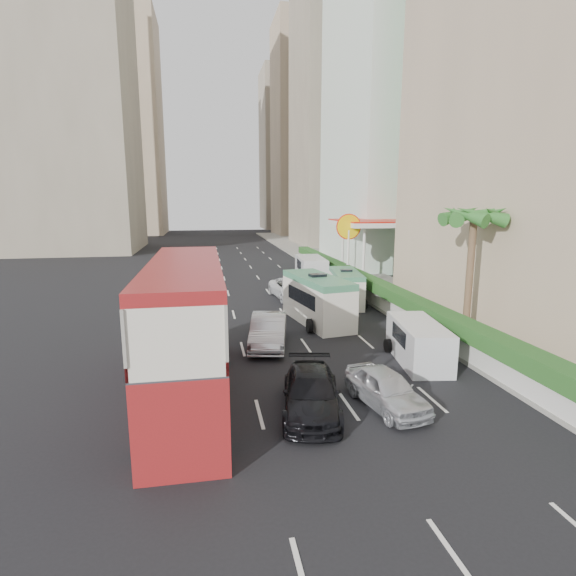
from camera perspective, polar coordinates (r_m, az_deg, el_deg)
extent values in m
plane|color=black|center=(18.53, 6.96, -11.95)|extent=(200.00, 200.00, 0.00)
cube|color=maroon|center=(16.94, -12.69, -5.28)|extent=(2.50, 11.00, 5.06)
imported|color=silver|center=(22.89, -2.47, -7.36)|extent=(2.60, 5.10, 1.60)
imported|color=silver|center=(16.90, 12.25, -14.49)|extent=(2.28, 4.17, 1.35)
imported|color=black|center=(16.22, 2.93, -15.37)|extent=(2.82, 5.03, 1.38)
imported|color=silver|center=(33.84, 0.41, -1.31)|extent=(2.96, 5.49, 1.46)
cube|color=silver|center=(26.95, 3.73, -1.47)|extent=(3.15, 6.59, 2.80)
cube|color=silver|center=(32.05, 7.35, 0.04)|extent=(2.52, 5.48, 2.34)
cube|color=silver|center=(21.31, 16.21, -6.65)|extent=(2.47, 4.74, 1.81)
cube|color=silver|center=(40.87, 2.93, 2.37)|extent=(2.56, 5.63, 2.20)
cube|color=#99968C|center=(44.22, 8.51, 1.60)|extent=(6.00, 120.00, 0.18)
cube|color=silver|center=(33.00, 10.07, -0.59)|extent=(0.30, 44.00, 1.00)
cube|color=#2D6626|center=(32.84, 10.12, 0.86)|extent=(1.10, 44.00, 0.70)
cylinder|color=brown|center=(24.39, 22.04, 1.16)|extent=(0.36, 0.36, 6.40)
cube|color=silver|center=(42.34, 10.77, 4.75)|extent=(6.50, 8.00, 5.50)
cube|color=#A0937E|center=(79.82, 7.42, 23.77)|extent=(16.00, 16.00, 50.00)
cube|color=tan|center=(101.83, 2.46, 19.31)|extent=(14.00, 14.00, 44.00)
cube|color=#A0937E|center=(122.97, 0.08, 16.94)|extent=(14.00, 14.00, 40.00)
cube|color=#A0937E|center=(76.06, -26.84, 24.17)|extent=(18.00, 18.00, 52.00)
cube|color=tan|center=(108.74, -20.26, 18.67)|extent=(16.00, 16.00, 46.00)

